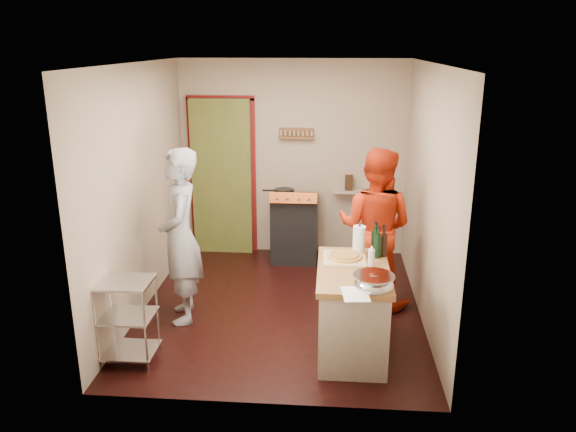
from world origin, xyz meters
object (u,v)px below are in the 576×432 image
object	(u,v)px
island	(353,307)
person_stripe	(180,237)
wire_shelving	(127,317)
person_red	(375,228)
stove	(295,227)

from	to	relation	value
island	person_stripe	size ratio (longest dim) A/B	0.69
wire_shelving	person_red	xyz separation A→B (m)	(2.28, 1.41, 0.44)
stove	island	size ratio (longest dim) A/B	0.80
stove	person_stripe	xyz separation A→B (m)	(-1.05, -1.76, 0.46)
stove	person_stripe	world-z (taller)	person_stripe
wire_shelving	island	world-z (taller)	island
island	person_stripe	distance (m)	1.88
person_stripe	person_red	world-z (taller)	person_stripe
stove	person_red	bearing A→B (deg)	-51.90
island	person_red	bearing A→B (deg)	76.57
island	wire_shelving	bearing A→B (deg)	-170.65
island	person_red	distance (m)	1.19
stove	person_red	distance (m)	1.60
person_stripe	person_red	size ratio (longest dim) A/B	1.04
wire_shelving	island	size ratio (longest dim) A/B	0.64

